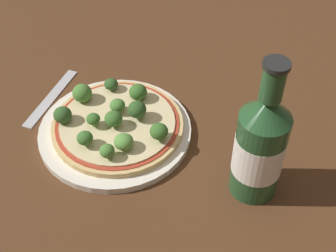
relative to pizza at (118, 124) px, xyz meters
The scene contains 17 objects.
ground_plane 0.03m from the pizza, 63.41° to the left, with size 3.00×3.00×0.00m, color #4C2D19.
plate 0.01m from the pizza, 123.65° to the right, with size 0.25×0.25×0.01m.
pizza is the anchor object (origin of this frame).
broccoli_floret_0 0.04m from the pizza, 130.93° to the right, with size 0.02×0.02×0.02m.
broccoli_floret_1 0.08m from the pizza, ahead, with size 0.03×0.03×0.03m.
broccoli_floret_2 0.08m from the pizza, behind, with size 0.03×0.03×0.03m.
broccoli_floret_3 0.07m from the pizza, 94.70° to the left, with size 0.03×0.03×0.03m.
broccoli_floret_4 0.08m from the pizza, 61.63° to the right, with size 0.02×0.02×0.02m.
broccoli_floret_5 0.04m from the pizza, 50.46° to the left, with size 0.03×0.03×0.03m.
broccoli_floret_6 0.07m from the pizza, 95.93° to the right, with size 0.02×0.02×0.03m.
broccoli_floret_7 0.09m from the pizza, 146.35° to the right, with size 0.03×0.03×0.03m.
broccoli_floret_8 0.03m from the pizza, 76.21° to the right, with size 0.03×0.03×0.03m.
broccoli_floret_9 0.06m from the pizza, 40.84° to the right, with size 0.03×0.03×0.02m.
broccoli_floret_10 0.08m from the pizza, 135.64° to the left, with size 0.02×0.02×0.02m.
broccoli_floret_11 0.03m from the pizza, 125.40° to the left, with size 0.03×0.03×0.02m.
beer_bottle 0.24m from the pizza, ahead, with size 0.07×0.07×0.23m.
fork 0.15m from the pizza, behind, with size 0.06×0.16×0.00m.
Camera 1 is at (0.36, -0.42, 0.56)m, focal length 50.00 mm.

